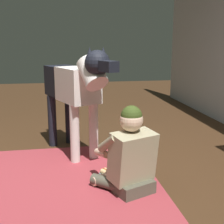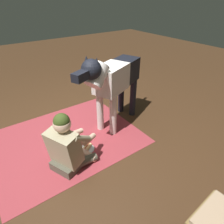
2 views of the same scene
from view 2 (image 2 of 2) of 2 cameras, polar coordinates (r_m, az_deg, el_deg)
The scene contains 5 objects.
ground_plane at distance 3.23m, azimuth -10.69°, elevation -7.07°, with size 14.92×14.92×0.00m, color #412917.
area_rug at distance 3.22m, azimuth -13.05°, elevation -7.42°, with size 2.18×1.75×0.01m, color #99333B.
person_sitting_on_floor at distance 2.56m, azimuth -12.83°, elevation -9.54°, with size 0.69×0.62×0.82m.
large_dog at distance 3.04m, azimuth 0.42°, elevation 9.40°, with size 1.53×0.76×1.31m.
hot_dog_on_plate at distance 2.96m, azimuth -7.32°, elevation -10.24°, with size 0.22×0.22×0.06m.
Camera 2 is at (0.95, 2.36, 1.99)m, focal length 31.60 mm.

